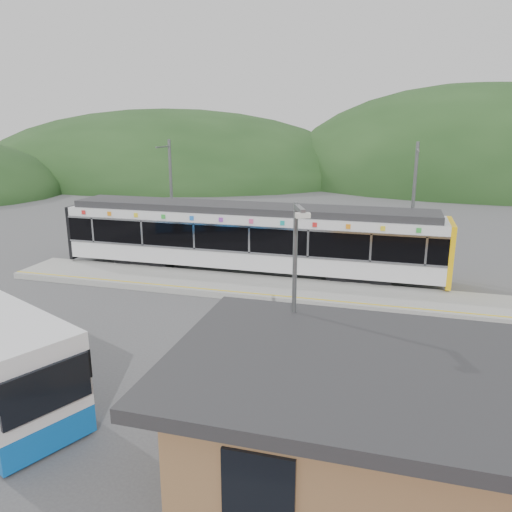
# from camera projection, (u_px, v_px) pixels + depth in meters

# --- Properties ---
(ground) EXTENTS (120.00, 120.00, 0.00)m
(ground) POSITION_uv_depth(u_px,v_px,m) (240.00, 315.00, 21.30)
(ground) COLOR #4C4C4F
(ground) RESTS_ON ground
(hills) EXTENTS (146.00, 149.00, 26.00)m
(hills) POSITION_uv_depth(u_px,v_px,m) (391.00, 289.00, 24.60)
(hills) COLOR #1E3D19
(hills) RESTS_ON ground
(platform) EXTENTS (26.00, 3.20, 0.30)m
(platform) POSITION_uv_depth(u_px,v_px,m) (260.00, 288.00, 24.33)
(platform) COLOR #9E9E99
(platform) RESTS_ON ground
(yellow_line) EXTENTS (26.00, 0.10, 0.01)m
(yellow_line) POSITION_uv_depth(u_px,v_px,m) (252.00, 293.00, 23.08)
(yellow_line) COLOR yellow
(yellow_line) RESTS_ON platform
(train) EXTENTS (20.44, 3.01, 3.74)m
(train) POSITION_uv_depth(u_px,v_px,m) (248.00, 236.00, 26.70)
(train) COLOR black
(train) RESTS_ON ground
(catenary_mast_west) EXTENTS (0.18, 1.80, 7.00)m
(catenary_mast_west) POSITION_uv_depth(u_px,v_px,m) (171.00, 196.00, 30.14)
(catenary_mast_west) COLOR slate
(catenary_mast_west) RESTS_ON ground
(catenary_mast_east) EXTENTS (0.18, 1.80, 7.00)m
(catenary_mast_east) POSITION_uv_depth(u_px,v_px,m) (413.00, 206.00, 26.49)
(catenary_mast_east) COLOR slate
(catenary_mast_east) RESTS_ON ground
(station_shelter) EXTENTS (9.20, 6.20, 3.00)m
(station_shelter) POSITION_uv_depth(u_px,v_px,m) (376.00, 423.00, 10.96)
(station_shelter) COLOR olive
(station_shelter) RESTS_ON ground
(lamp_post) EXTENTS (0.48, 1.11, 5.99)m
(lamp_post) POSITION_uv_depth(u_px,v_px,m) (293.00, 293.00, 13.19)
(lamp_post) COLOR slate
(lamp_post) RESTS_ON ground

